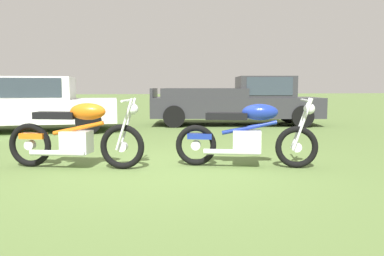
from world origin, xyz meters
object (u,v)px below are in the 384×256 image
(pickup_truck_charcoal, at_px, (244,101))
(motorcycle_orange, at_px, (77,135))
(motorcycle_blue, at_px, (247,135))
(car_white, at_px, (29,101))

(pickup_truck_charcoal, bearing_deg, motorcycle_orange, -116.82)
(motorcycle_orange, distance_m, pickup_truck_charcoal, 7.25)
(motorcycle_blue, distance_m, pickup_truck_charcoal, 6.44)
(motorcycle_blue, height_order, car_white, car_white)
(pickup_truck_charcoal, bearing_deg, motorcycle_blue, -97.12)
(motorcycle_orange, height_order, pickup_truck_charcoal, pickup_truck_charcoal)
(motorcycle_orange, xyz_separation_m, motorcycle_blue, (2.44, -0.40, -0.00))
(motorcycle_orange, xyz_separation_m, car_white, (-1.67, 5.06, 0.32))
(motorcycle_orange, distance_m, car_white, 5.34)
(motorcycle_blue, distance_m, car_white, 6.84)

